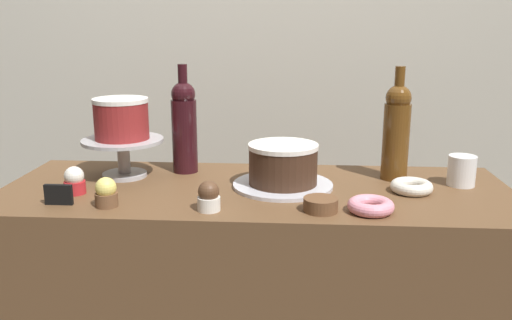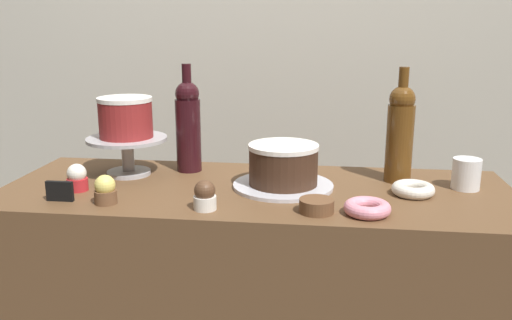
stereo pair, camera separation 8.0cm
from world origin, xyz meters
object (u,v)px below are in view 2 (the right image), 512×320
at_px(cupcake_lemon, 105,190).
at_px(cupcake_vanilla, 77,178).
at_px(white_layer_cake, 126,117).
at_px(donut_sugar, 413,189).
at_px(wine_bottle_dark_red, 188,124).
at_px(cake_stand_pedestal, 128,149).
at_px(chocolate_round_cake, 283,164).
at_px(donut_pink, 367,208).
at_px(price_sign_chalkboard, 60,191).
at_px(cookie_stack, 317,206).
at_px(cupcake_chocolate, 205,196).
at_px(wine_bottle_amber, 400,132).
at_px(coffee_cup_ceramic, 466,174).

xyz_separation_m(cupcake_lemon, cupcake_vanilla, (-0.12, 0.09, 0.00)).
relative_size(white_layer_cake, donut_sugar, 1.42).
height_order(wine_bottle_dark_red, cupcake_lemon, wine_bottle_dark_red).
bearing_deg(cake_stand_pedestal, cupcake_vanilla, -115.69).
bearing_deg(chocolate_round_cake, white_layer_cake, 171.45).
bearing_deg(cupcake_lemon, white_layer_cake, 97.99).
bearing_deg(cupcake_lemon, wine_bottle_dark_red, 68.41).
xyz_separation_m(wine_bottle_dark_red, cupcake_vanilla, (-0.25, -0.24, -0.11)).
xyz_separation_m(chocolate_round_cake, donut_pink, (0.22, -0.19, -0.05)).
distance_m(donut_pink, price_sign_chalkboard, 0.77).
xyz_separation_m(chocolate_round_cake, cookie_stack, (0.10, -0.19, -0.05)).
height_order(donut_pink, cookie_stack, same).
xyz_separation_m(white_layer_cake, cupcake_chocolate, (0.29, -0.28, -0.14)).
height_order(white_layer_cake, cupcake_vanilla, white_layer_cake).
relative_size(cupcake_vanilla, donut_sugar, 0.66).
bearing_deg(cupcake_lemon, donut_sugar, 12.14).
bearing_deg(cake_stand_pedestal, chocolate_round_cake, -8.55).
relative_size(cake_stand_pedestal, cookie_stack, 2.81).
height_order(wine_bottle_dark_red, cupcake_chocolate, wine_bottle_dark_red).
xyz_separation_m(wine_bottle_dark_red, cookie_stack, (0.40, -0.33, -0.13)).
relative_size(wine_bottle_amber, coffee_cup_ceramic, 3.83).
distance_m(white_layer_cake, donut_sugar, 0.84).
bearing_deg(coffee_cup_ceramic, wine_bottle_amber, 162.94).
relative_size(wine_bottle_dark_red, donut_pink, 2.91).
bearing_deg(cupcake_chocolate, cookie_stack, 2.84).
relative_size(cupcake_chocolate, price_sign_chalkboard, 1.06).
distance_m(cupcake_vanilla, coffee_cup_ceramic, 1.06).
height_order(chocolate_round_cake, cupcake_vanilla, chocolate_round_cake).
xyz_separation_m(wine_bottle_amber, coffee_cup_ceramic, (0.18, -0.05, -0.10)).
relative_size(cookie_stack, coffee_cup_ceramic, 0.99).
bearing_deg(donut_sugar, white_layer_cake, 173.25).
distance_m(white_layer_cake, wine_bottle_amber, 0.79).
height_order(wine_bottle_amber, wine_bottle_dark_red, same).
xyz_separation_m(wine_bottle_amber, cupcake_chocolate, (-0.50, -0.31, -0.11)).
distance_m(donut_pink, cookie_stack, 0.12).
xyz_separation_m(cupcake_chocolate, cupcake_vanilla, (-0.38, 0.11, 0.00)).
relative_size(cupcake_lemon, coffee_cup_ceramic, 0.87).
bearing_deg(chocolate_round_cake, cupcake_chocolate, -130.33).
distance_m(cupcake_vanilla, price_sign_chalkboard, 0.09).
height_order(cake_stand_pedestal, wine_bottle_amber, wine_bottle_amber).
bearing_deg(cupcake_lemon, cake_stand_pedestal, 97.99).
height_order(cupcake_lemon, coffee_cup_ceramic, coffee_cup_ceramic).
relative_size(chocolate_round_cake, price_sign_chalkboard, 2.75).
bearing_deg(coffee_cup_ceramic, cookie_stack, -148.97).
xyz_separation_m(cake_stand_pedestal, cupcake_chocolate, (0.29, -0.28, -0.04)).
height_order(cake_stand_pedestal, cupcake_vanilla, cake_stand_pedestal).
bearing_deg(coffee_cup_ceramic, donut_pink, -139.46).
bearing_deg(wine_bottle_amber, cupcake_chocolate, -148.06).
bearing_deg(chocolate_round_cake, coffee_cup_ceramic, 5.65).
bearing_deg(donut_pink, donut_sugar, 51.71).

